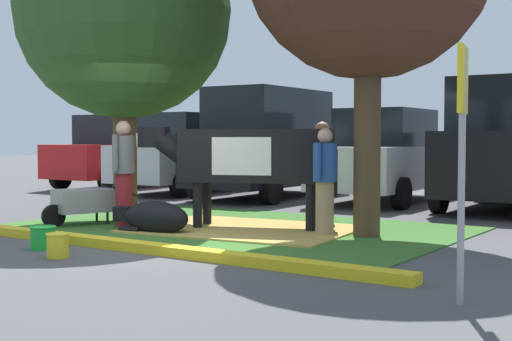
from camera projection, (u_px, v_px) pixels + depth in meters
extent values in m
plane|color=#4C4C4F|center=(131.00, 244.00, 9.36)|extent=(80.00, 80.00, 0.00)
cube|color=#386B28|center=(233.00, 228.00, 10.89)|extent=(6.69, 4.55, 0.02)
cube|color=yellow|center=(119.00, 244.00, 8.89)|extent=(7.89, 0.24, 0.12)
cube|color=tan|center=(245.00, 229.00, 10.63)|extent=(3.47, 2.77, 0.04)
cylinder|color=brown|center=(125.00, 154.00, 11.84)|extent=(0.40, 0.40, 2.26)
sphere|color=#2D5123|center=(124.00, 11.00, 11.73)|extent=(3.59, 3.59, 3.59)
cylinder|color=#4C3823|center=(367.00, 140.00, 9.92)|extent=(0.38, 0.38, 2.75)
cube|color=black|center=(257.00, 156.00, 10.70)|extent=(2.40, 1.49, 0.80)
cube|color=white|center=(247.00, 156.00, 10.73)|extent=(1.10, 1.00, 0.56)
cylinder|color=black|center=(173.00, 149.00, 10.99)|extent=(0.71, 0.53, 0.58)
cube|color=black|center=(154.00, 137.00, 11.06)|extent=(0.50, 0.40, 0.32)
cube|color=white|center=(142.00, 140.00, 11.10)|extent=(0.18, 0.23, 0.20)
cylinder|color=black|center=(198.00, 206.00, 10.69)|extent=(0.14, 0.14, 0.73)
cylinder|color=black|center=(207.00, 203.00, 11.17)|extent=(0.14, 0.14, 0.73)
cylinder|color=black|center=(310.00, 209.00, 10.30)|extent=(0.14, 0.14, 0.73)
cylinder|color=black|center=(315.00, 206.00, 10.78)|extent=(0.14, 0.14, 0.73)
cylinder|color=black|center=(336.00, 173.00, 10.44)|extent=(0.06, 0.06, 0.70)
ellipsoid|color=black|center=(156.00, 217.00, 10.30)|extent=(1.14, 0.57, 0.48)
cube|color=black|center=(124.00, 214.00, 10.59)|extent=(0.30, 0.22, 0.22)
cube|color=silver|center=(118.00, 213.00, 10.65)|extent=(0.07, 0.10, 0.16)
cylinder|color=black|center=(129.00, 230.00, 10.32)|extent=(0.36, 0.13, 0.10)
cylinder|color=black|center=(322.00, 196.00, 11.76)|extent=(0.26, 0.26, 0.85)
cylinder|color=slate|center=(322.00, 153.00, 11.72)|extent=(0.34, 0.34, 0.59)
sphere|color=#8C664C|center=(322.00, 129.00, 11.70)|extent=(0.23, 0.23, 0.23)
cylinder|color=slate|center=(332.00, 152.00, 11.56)|extent=(0.09, 0.09, 0.56)
cylinder|color=slate|center=(312.00, 151.00, 11.88)|extent=(0.09, 0.09, 0.56)
cylinder|color=maroon|center=(124.00, 200.00, 11.02)|extent=(0.26, 0.26, 0.85)
cylinder|color=slate|center=(124.00, 154.00, 10.98)|extent=(0.34, 0.34, 0.58)
sphere|color=tan|center=(123.00, 128.00, 10.96)|extent=(0.23, 0.23, 0.23)
cylinder|color=slate|center=(132.00, 152.00, 11.18)|extent=(0.09, 0.09, 0.56)
cylinder|color=slate|center=(115.00, 153.00, 10.78)|extent=(0.09, 0.09, 0.56)
cylinder|color=#9E7F5B|center=(325.00, 209.00, 9.98)|extent=(0.26, 0.26, 0.78)
cylinder|color=#23478C|center=(325.00, 162.00, 9.95)|extent=(0.34, 0.34, 0.54)
sphere|color=tan|center=(325.00, 136.00, 9.93)|extent=(0.21, 0.21, 0.21)
cylinder|color=#23478C|center=(318.00, 161.00, 9.76)|extent=(0.09, 0.09, 0.51)
cylinder|color=#23478C|center=(332.00, 160.00, 10.13)|extent=(0.09, 0.09, 0.51)
cube|color=gray|center=(84.00, 200.00, 11.28)|extent=(0.88, 1.05, 0.36)
cylinder|color=black|center=(54.00, 216.00, 11.01)|extent=(0.22, 0.37, 0.36)
cylinder|color=black|center=(107.00, 218.00, 11.29)|extent=(0.04, 0.04, 0.24)
cylinder|color=black|center=(97.00, 215.00, 11.65)|extent=(0.04, 0.04, 0.24)
cylinder|color=black|center=(127.00, 192.00, 11.47)|extent=(0.22, 0.51, 0.23)
cylinder|color=black|center=(116.00, 190.00, 11.83)|extent=(0.22, 0.51, 0.23)
cylinder|color=#99999E|center=(462.00, 178.00, 5.88)|extent=(0.06, 0.06, 2.14)
cube|color=yellow|center=(463.00, 80.00, 5.85)|extent=(0.13, 0.44, 0.56)
cylinder|color=green|center=(43.00, 238.00, 8.88)|extent=(0.31, 0.31, 0.28)
torus|color=green|center=(43.00, 227.00, 8.88)|extent=(0.33, 0.33, 0.02)
cylinder|color=yellow|center=(58.00, 246.00, 8.26)|extent=(0.25, 0.25, 0.28)
torus|color=yellow|center=(58.00, 234.00, 8.25)|extent=(0.28, 0.28, 0.02)
cube|color=red|center=(122.00, 160.00, 19.84)|extent=(1.96, 4.46, 0.90)
cube|color=black|center=(121.00, 130.00, 19.80)|extent=(1.66, 2.26, 0.80)
cylinder|color=black|center=(133.00, 173.00, 21.55)|extent=(0.24, 0.65, 0.64)
cylinder|color=black|center=(179.00, 175.00, 20.59)|extent=(0.24, 0.65, 0.64)
cylinder|color=black|center=(60.00, 178.00, 19.14)|extent=(0.24, 0.65, 0.64)
cylinder|color=black|center=(109.00, 180.00, 18.18)|extent=(0.24, 0.65, 0.64)
cube|color=silver|center=(188.00, 162.00, 18.09)|extent=(1.96, 4.46, 0.90)
cube|color=black|center=(188.00, 129.00, 18.05)|extent=(1.66, 2.26, 0.80)
cylinder|color=black|center=(194.00, 176.00, 19.79)|extent=(0.24, 0.65, 0.64)
cylinder|color=black|center=(248.00, 178.00, 18.83)|extent=(0.24, 0.65, 0.64)
cylinder|color=black|center=(124.00, 182.00, 17.38)|extent=(0.24, 0.65, 0.64)
cylinder|color=black|center=(181.00, 184.00, 16.42)|extent=(0.24, 0.65, 0.64)
cube|color=black|center=(270.00, 158.00, 16.48)|extent=(2.07, 4.67, 1.20)
cube|color=black|center=(270.00, 111.00, 16.43)|extent=(1.79, 3.26, 1.00)
cylinder|color=black|center=(268.00, 179.00, 18.28)|extent=(0.24, 0.65, 0.64)
cylinder|color=black|center=(334.00, 182.00, 17.26)|extent=(0.24, 0.65, 0.64)
cylinder|color=black|center=(198.00, 186.00, 15.75)|extent=(0.24, 0.65, 0.64)
cylinder|color=black|center=(271.00, 190.00, 14.74)|extent=(0.24, 0.65, 0.64)
cube|color=silver|center=(386.00, 167.00, 15.41)|extent=(1.96, 4.46, 0.90)
cube|color=black|center=(386.00, 128.00, 15.37)|extent=(1.66, 2.26, 0.80)
cylinder|color=black|center=(373.00, 182.00, 17.12)|extent=(0.24, 0.65, 0.64)
cylinder|color=black|center=(446.00, 185.00, 16.16)|extent=(0.24, 0.65, 0.64)
cylinder|color=black|center=(319.00, 190.00, 14.71)|extent=(0.24, 0.65, 0.64)
cylinder|color=black|center=(401.00, 193.00, 13.74)|extent=(0.24, 0.65, 0.64)
cube|color=black|center=(511.00, 162.00, 13.82)|extent=(2.07, 4.67, 1.20)
cube|color=black|center=(512.00, 106.00, 13.77)|extent=(1.79, 3.26, 1.00)
cylinder|color=black|center=(482.00, 187.00, 15.62)|extent=(0.24, 0.65, 0.64)
cylinder|color=black|center=(439.00, 196.00, 13.10)|extent=(0.24, 0.65, 0.64)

